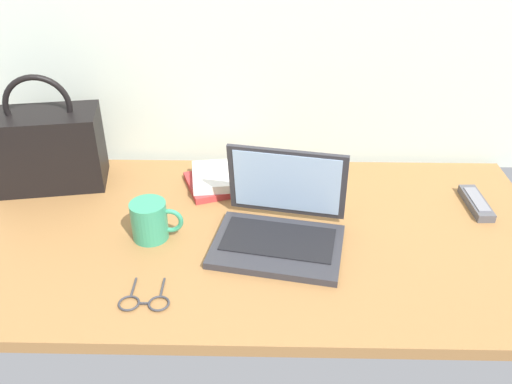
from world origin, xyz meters
TOP-DOWN VIEW (x-y plane):
  - desk at (0.00, 0.00)m, footprint 1.60×0.76m
  - laptop at (0.11, -0.03)m, footprint 0.35×0.31m
  - coffee_mug at (-0.21, -0.03)m, footprint 0.13×0.09m
  - remote_control_near at (0.65, 0.13)m, footprint 0.05×0.16m
  - eyeglasses at (-0.18, -0.27)m, footprint 0.11×0.11m
  - handbag at (-0.54, 0.23)m, footprint 0.32×0.21m
  - book_stack at (-0.05, 0.23)m, footprint 0.23×0.21m

SIDE VIEW (x-z plane):
  - desk at x=0.00m, z-range 0.00..0.03m
  - eyeglasses at x=-0.18m, z-range 0.03..0.04m
  - remote_control_near at x=0.65m, z-range 0.03..0.05m
  - book_stack at x=-0.05m, z-range 0.03..0.07m
  - laptop at x=0.11m, z-range -0.03..0.18m
  - coffee_mug at x=-0.21m, z-range 0.03..0.13m
  - handbag at x=-0.54m, z-range -0.02..0.31m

